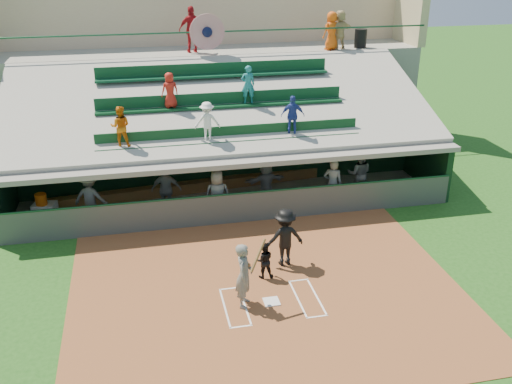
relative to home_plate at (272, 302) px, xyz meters
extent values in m
plane|color=#1D4B15|center=(0.00, 0.00, -0.04)|extent=(100.00, 100.00, 0.00)
cube|color=brown|center=(0.00, 0.50, -0.03)|extent=(11.00, 9.00, 0.02)
cube|color=white|center=(0.00, 0.00, 0.00)|extent=(0.43, 0.43, 0.03)
cube|color=white|center=(-0.75, 0.00, -0.01)|extent=(0.05, 1.80, 0.01)
cube|color=white|center=(0.75, 0.00, -0.01)|extent=(0.05, 1.80, 0.01)
cube|color=silver|center=(-1.30, 0.00, -0.01)|extent=(0.05, 1.80, 0.01)
cube|color=white|center=(1.30, 0.00, -0.01)|extent=(0.05, 1.80, 0.01)
cube|color=white|center=(-1.02, 0.90, -0.01)|extent=(0.60, 0.05, 0.01)
cube|color=white|center=(1.02, 0.90, -0.01)|extent=(0.60, 0.05, 0.01)
cube|color=white|center=(-1.02, -0.90, -0.01)|extent=(0.60, 0.05, 0.01)
cube|color=white|center=(1.02, -0.90, -0.01)|extent=(0.60, 0.05, 0.01)
cube|color=gray|center=(0.00, 6.75, -0.02)|extent=(16.00, 3.50, 0.04)
cube|color=gray|center=(0.00, 13.50, 2.26)|extent=(20.00, 3.00, 4.60)
cube|color=#494E49|center=(0.00, 5.00, 0.52)|extent=(16.00, 0.06, 1.10)
cylinder|color=#143F21|center=(0.00, 5.00, 1.09)|extent=(16.00, 0.08, 0.08)
cube|color=black|center=(0.00, 8.50, 1.07)|extent=(16.00, 0.25, 2.20)
cube|color=#10301D|center=(-8.00, 6.75, 1.07)|extent=(0.25, 3.50, 2.20)
cube|color=black|center=(8.00, 6.75, 1.07)|extent=(0.25, 3.50, 2.20)
cube|color=gray|center=(0.00, 6.75, 2.17)|extent=(16.40, 3.90, 0.18)
cube|color=gray|center=(0.00, 10.25, 1.12)|extent=(16.40, 3.50, 2.30)
cube|color=gray|center=(0.00, 11.90, 2.26)|extent=(16.40, 0.30, 4.60)
cube|color=gray|center=(0.00, 8.60, 3.42)|extent=(16.40, 6.51, 2.37)
cube|color=#0C371E|center=(0.00, 6.20, 2.62)|extent=(9.40, 0.42, 0.08)
cube|color=#0C371A|center=(0.00, 6.40, 2.88)|extent=(9.40, 0.06, 0.45)
cube|color=#0C361B|center=(0.00, 8.10, 3.37)|extent=(9.40, 0.42, 0.08)
cube|color=#0C381F|center=(0.00, 8.30, 3.62)|extent=(9.40, 0.06, 0.45)
cube|color=#0D3A23|center=(0.00, 10.00, 4.12)|extent=(9.40, 0.42, 0.08)
cube|color=#0D3B20|center=(0.00, 10.20, 4.38)|extent=(9.40, 0.06, 0.45)
imported|color=#CA630B|center=(-3.78, 6.30, 3.36)|extent=(0.75, 0.62, 1.40)
imported|color=white|center=(-0.83, 6.30, 3.35)|extent=(0.91, 0.54, 1.39)
imported|color=navy|center=(2.26, 6.30, 3.38)|extent=(0.90, 0.53, 1.44)
imported|color=#AA1C13|center=(-1.94, 8.20, 4.06)|extent=(0.72, 0.56, 1.31)
imported|color=#1B757B|center=(1.00, 8.20, 4.13)|extent=(0.54, 0.36, 1.44)
cylinder|color=#154126|center=(0.00, 12.00, 5.56)|extent=(20.00, 0.07, 0.07)
cylinder|color=red|center=(0.00, 11.98, 5.56)|extent=(1.50, 0.06, 1.50)
sphere|color=#0D1235|center=(0.00, 11.95, 5.56)|extent=(0.44, 0.44, 0.44)
cube|color=tan|center=(0.00, 15.00, 6.16)|extent=(20.00, 0.40, 3.20)
cube|color=tan|center=(10.00, 13.50, 6.16)|extent=(0.40, 3.00, 3.20)
imported|color=#5A5D57|center=(-0.75, 0.05, 0.92)|extent=(0.64, 0.79, 1.86)
cylinder|color=brown|center=(-0.40, -0.10, 1.57)|extent=(0.56, 0.54, 0.75)
sphere|color=brown|center=(-0.62, 0.05, 1.22)|extent=(0.10, 0.10, 0.10)
imported|color=black|center=(0.08, 1.30, 0.55)|extent=(0.59, 0.49, 1.13)
imported|color=black|center=(0.86, 1.92, 0.90)|extent=(1.22, 0.75, 1.83)
cube|color=olive|center=(-0.28, 8.09, 0.21)|extent=(13.78, 2.02, 0.41)
cube|color=white|center=(-6.65, 6.48, 0.34)|extent=(0.88, 0.73, 0.67)
cylinder|color=#E75C0D|center=(-6.72, 6.42, 0.88)|extent=(0.40, 0.40, 0.40)
imported|color=#535550|center=(-5.02, 6.04, 0.95)|extent=(1.39, 1.10, 1.89)
imported|color=#60645E|center=(-2.39, 6.26, 0.92)|extent=(1.14, 0.64, 1.83)
imported|color=#555752|center=(-0.67, 5.41, 0.92)|extent=(0.93, 0.64, 1.83)
imported|color=#5F625C|center=(1.29, 6.31, 0.85)|extent=(1.63, 0.72, 1.69)
imported|color=#5D5F5A|center=(3.59, 5.42, 0.96)|extent=(0.82, 0.72, 1.90)
imported|color=#5B5D58|center=(4.92, 6.19, 0.95)|extent=(1.10, 0.97, 1.89)
cylinder|color=black|center=(7.18, 12.56, 4.98)|extent=(0.56, 0.56, 0.84)
imported|color=#A01217|center=(-0.54, 12.93, 5.55)|extent=(1.20, 0.59, 1.98)
imported|color=#E0520D|center=(5.66, 12.30, 5.40)|extent=(0.95, 0.79, 1.68)
imported|color=tan|center=(6.09, 12.40, 5.42)|extent=(1.66, 1.10, 1.72)
camera|label=1|loc=(-3.16, -12.75, 9.09)|focal=40.00mm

